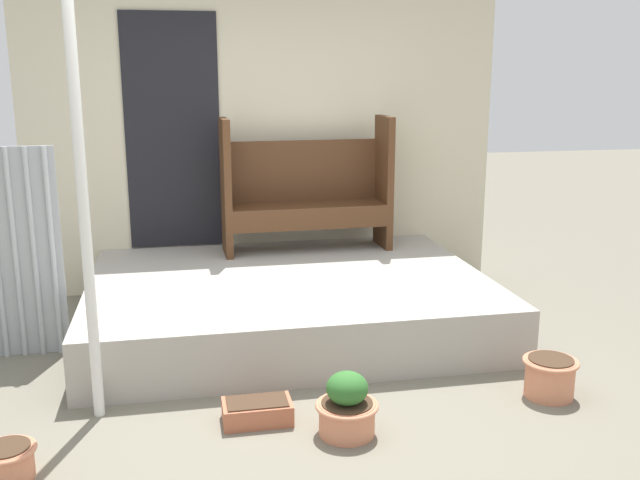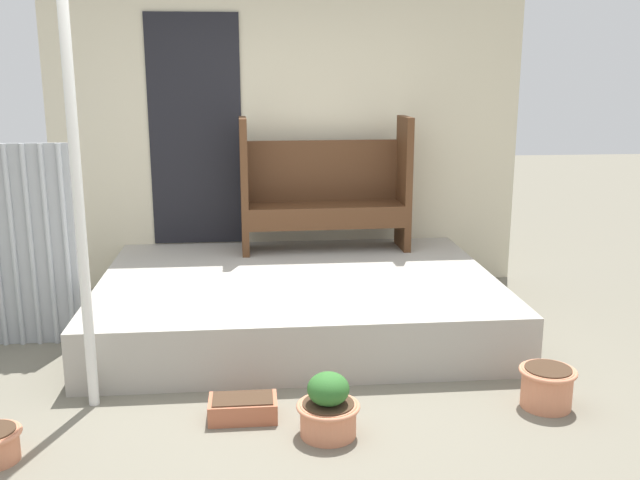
{
  "view_description": "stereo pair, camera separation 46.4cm",
  "coord_description": "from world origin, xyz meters",
  "px_view_note": "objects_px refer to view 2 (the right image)",
  "views": [
    {
      "loc": [
        -0.63,
        -4.04,
        1.93
      ],
      "look_at": [
        0.26,
        0.4,
        0.85
      ],
      "focal_mm": 40.0,
      "sensor_mm": 36.0,
      "label": 1
    },
    {
      "loc": [
        -0.17,
        -4.11,
        1.93
      ],
      "look_at": [
        0.26,
        0.4,
        0.85
      ],
      "focal_mm": 40.0,
      "sensor_mm": 36.0,
      "label": 2
    }
  ],
  "objects_px": {
    "support_post": "(79,207)",
    "planter_box_rect": "(243,408)",
    "flower_pot_right": "(547,386)",
    "flower_pot_middle": "(328,408)",
    "bench": "(325,187)"
  },
  "relations": [
    {
      "from": "support_post",
      "to": "planter_box_rect",
      "type": "bearing_deg",
      "value": -16.5
    },
    {
      "from": "flower_pot_right",
      "to": "planter_box_rect",
      "type": "height_order",
      "value": "flower_pot_right"
    },
    {
      "from": "flower_pot_right",
      "to": "flower_pot_middle",
      "type": "bearing_deg",
      "value": -170.86
    },
    {
      "from": "support_post",
      "to": "flower_pot_right",
      "type": "bearing_deg",
      "value": -6.15
    },
    {
      "from": "flower_pot_middle",
      "to": "flower_pot_right",
      "type": "bearing_deg",
      "value": 9.14
    },
    {
      "from": "bench",
      "to": "flower_pot_middle",
      "type": "height_order",
      "value": "bench"
    },
    {
      "from": "flower_pot_middle",
      "to": "planter_box_rect",
      "type": "height_order",
      "value": "flower_pot_middle"
    },
    {
      "from": "bench",
      "to": "flower_pot_right",
      "type": "relative_size",
      "value": 4.33
    },
    {
      "from": "bench",
      "to": "planter_box_rect",
      "type": "distance_m",
      "value": 2.57
    },
    {
      "from": "flower_pot_middle",
      "to": "planter_box_rect",
      "type": "xyz_separation_m",
      "value": [
        -0.46,
        0.24,
        -0.09
      ]
    },
    {
      "from": "bench",
      "to": "flower_pot_middle",
      "type": "bearing_deg",
      "value": -96.76
    },
    {
      "from": "support_post",
      "to": "planter_box_rect",
      "type": "xyz_separation_m",
      "value": [
        0.88,
        -0.26,
        -1.13
      ]
    },
    {
      "from": "flower_pot_middle",
      "to": "flower_pot_right",
      "type": "height_order",
      "value": "flower_pot_middle"
    },
    {
      "from": "support_post",
      "to": "bench",
      "type": "xyz_separation_m",
      "value": [
        1.58,
        2.05,
        -0.24
      ]
    },
    {
      "from": "planter_box_rect",
      "to": "flower_pot_middle",
      "type": "bearing_deg",
      "value": -27.01
    }
  ]
}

